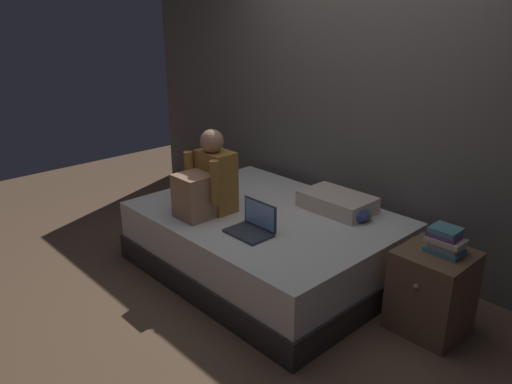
{
  "coord_description": "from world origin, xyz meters",
  "views": [
    {
      "loc": [
        2.35,
        -2.2,
        2.01
      ],
      "look_at": [
        -0.1,
        0.1,
        0.75
      ],
      "focal_mm": 34.7,
      "sensor_mm": 36.0,
      "label": 1
    }
  ],
  "objects_px": {
    "bed": "(266,242)",
    "nightstand": "(432,291)",
    "book_stack": "(445,241)",
    "laptop": "(253,225)",
    "pillow": "(337,202)",
    "clothes_pile": "(356,213)",
    "person_sitting": "(207,182)"
  },
  "relations": [
    {
      "from": "book_stack",
      "to": "clothes_pile",
      "type": "xyz_separation_m",
      "value": [
        -0.76,
        0.12,
        -0.09
      ]
    },
    {
      "from": "book_stack",
      "to": "bed",
      "type": "bearing_deg",
      "value": -168.13
    },
    {
      "from": "book_stack",
      "to": "laptop",
      "type": "bearing_deg",
      "value": -151.97
    },
    {
      "from": "nightstand",
      "to": "book_stack",
      "type": "xyz_separation_m",
      "value": [
        0.03,
        0.03,
        0.36
      ]
    },
    {
      "from": "pillow",
      "to": "clothes_pile",
      "type": "relative_size",
      "value": 2.28
    },
    {
      "from": "nightstand",
      "to": "person_sitting",
      "type": "xyz_separation_m",
      "value": [
        -1.61,
        -0.58,
        0.47
      ]
    },
    {
      "from": "bed",
      "to": "clothes_pile",
      "type": "height_order",
      "value": "clothes_pile"
    },
    {
      "from": "pillow",
      "to": "person_sitting",
      "type": "bearing_deg",
      "value": -129.89
    },
    {
      "from": "book_stack",
      "to": "clothes_pile",
      "type": "distance_m",
      "value": 0.78
    },
    {
      "from": "nightstand",
      "to": "book_stack",
      "type": "distance_m",
      "value": 0.36
    },
    {
      "from": "pillow",
      "to": "laptop",
      "type": "bearing_deg",
      "value": -100.55
    },
    {
      "from": "book_stack",
      "to": "person_sitting",
      "type": "bearing_deg",
      "value": -159.58
    },
    {
      "from": "book_stack",
      "to": "clothes_pile",
      "type": "height_order",
      "value": "book_stack"
    },
    {
      "from": "pillow",
      "to": "clothes_pile",
      "type": "height_order",
      "value": "pillow"
    },
    {
      "from": "nightstand",
      "to": "pillow",
      "type": "relative_size",
      "value": 1.0
    },
    {
      "from": "bed",
      "to": "book_stack",
      "type": "relative_size",
      "value": 9.05
    },
    {
      "from": "bed",
      "to": "nightstand",
      "type": "bearing_deg",
      "value": 10.69
    },
    {
      "from": "bed",
      "to": "clothes_pile",
      "type": "bearing_deg",
      "value": 35.55
    },
    {
      "from": "bed",
      "to": "laptop",
      "type": "relative_size",
      "value": 6.25
    },
    {
      "from": "bed",
      "to": "laptop",
      "type": "bearing_deg",
      "value": -58.21
    },
    {
      "from": "nightstand",
      "to": "laptop",
      "type": "relative_size",
      "value": 1.74
    },
    {
      "from": "person_sitting",
      "to": "pillow",
      "type": "height_order",
      "value": "person_sitting"
    },
    {
      "from": "pillow",
      "to": "clothes_pile",
      "type": "bearing_deg",
      "value": -12.36
    },
    {
      "from": "clothes_pile",
      "to": "person_sitting",
      "type": "bearing_deg",
      "value": -139.97
    },
    {
      "from": "nightstand",
      "to": "book_stack",
      "type": "relative_size",
      "value": 2.52
    },
    {
      "from": "nightstand",
      "to": "laptop",
      "type": "height_order",
      "value": "laptop"
    },
    {
      "from": "person_sitting",
      "to": "book_stack",
      "type": "bearing_deg",
      "value": 20.42
    },
    {
      "from": "laptop",
      "to": "pillow",
      "type": "bearing_deg",
      "value": 79.45
    },
    {
      "from": "bed",
      "to": "nightstand",
      "type": "relative_size",
      "value": 3.59
    },
    {
      "from": "book_stack",
      "to": "nightstand",
      "type": "bearing_deg",
      "value": -128.67
    },
    {
      "from": "pillow",
      "to": "book_stack",
      "type": "height_order",
      "value": "book_stack"
    },
    {
      "from": "person_sitting",
      "to": "book_stack",
      "type": "relative_size",
      "value": 2.96
    }
  ]
}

